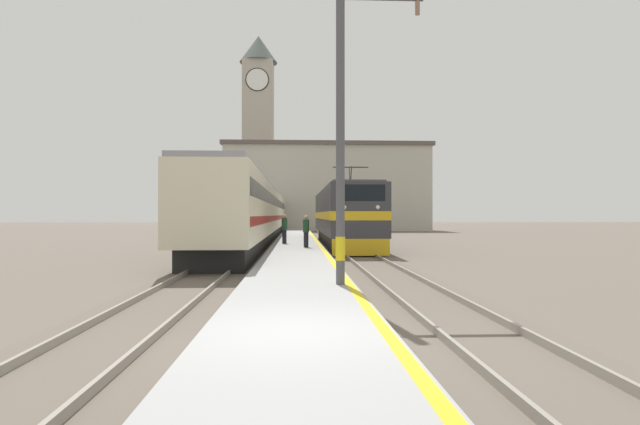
{
  "coord_description": "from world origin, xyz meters",
  "views": [
    {
      "loc": [
        -0.01,
        -7.57,
        2.04
      ],
      "look_at": [
        1.49,
        24.64,
        2.19
      ],
      "focal_mm": 28.0,
      "sensor_mm": 36.0,
      "label": 1
    }
  ],
  "objects": [
    {
      "name": "passenger_train",
      "position": [
        -3.02,
        31.89,
        2.21
      ],
      "size": [
        2.92,
        46.44,
        4.12
      ],
      "color": "black",
      "rests_on": "ground"
    },
    {
      "name": "ground_plane",
      "position": [
        0.0,
        30.0,
        0.0
      ],
      "size": [
        200.0,
        200.0,
        0.0
      ],
      "primitive_type": "plane",
      "color": "#60564C"
    },
    {
      "name": "second_waiting_passenger",
      "position": [
        0.49,
        19.26,
        1.2
      ],
      "size": [
        0.34,
        0.34,
        1.71
      ],
      "color": "#23232D",
      "rests_on": "platform"
    },
    {
      "name": "person_on_platform",
      "position": [
        -0.76,
        22.86,
        1.23
      ],
      "size": [
        0.34,
        0.34,
        1.77
      ],
      "color": "#23232D",
      "rests_on": "platform"
    },
    {
      "name": "clock_tower",
      "position": [
        -5.73,
        67.06,
        15.31
      ],
      "size": [
        5.57,
        5.57,
        28.78
      ],
      "color": "#ADA393",
      "rests_on": "ground"
    },
    {
      "name": "station_building",
      "position": [
        3.94,
        57.64,
        5.68
      ],
      "size": [
        26.83,
        7.27,
        11.31
      ],
      "color": "#B7B2A3",
      "rests_on": "ground"
    },
    {
      "name": "catenary_mast",
      "position": [
        1.17,
        4.92,
        4.35
      ],
      "size": [
        2.27,
        0.24,
        8.06
      ],
      "color": "#4C4C51",
      "rests_on": "platform"
    },
    {
      "name": "rail_track_far",
      "position": [
        -3.02,
        25.0,
        0.03
      ],
      "size": [
        2.83,
        140.0,
        0.16
      ],
      "color": "#60564C",
      "rests_on": "ground"
    },
    {
      "name": "platform",
      "position": [
        0.0,
        25.0,
        0.15
      ],
      "size": [
        2.93,
        140.0,
        0.3
      ],
      "color": "#999999",
      "rests_on": "ground"
    },
    {
      "name": "rail_track_near",
      "position": [
        3.05,
        25.0,
        0.03
      ],
      "size": [
        2.83,
        140.0,
        0.16
      ],
      "color": "#60564C",
      "rests_on": "ground"
    },
    {
      "name": "locomotive_train",
      "position": [
        3.05,
        25.47,
        1.95
      ],
      "size": [
        2.92,
        19.13,
        4.79
      ],
      "color": "black",
      "rests_on": "ground"
    }
  ]
}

